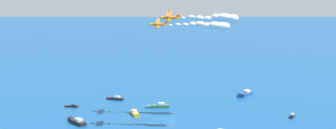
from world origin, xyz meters
name	(u,v)px	position (x,y,z in m)	size (l,w,h in m)	color
ground_plane	(172,119)	(0.00, 0.00, 0.00)	(2000.00, 2000.00, 0.00)	navy
motorboat_near_centre	(71,106)	(-3.32, 45.52, 0.43)	(3.29, 5.63, 1.59)	black
motorboat_far_stbd	(245,94)	(51.23, -10.98, 0.84)	(11.00, 4.46, 3.11)	#23478C
motorboat_trailing	(76,121)	(-22.15, 27.50, 0.76)	(6.14, 9.92, 2.82)	black
motorboat_outer_ring_a	(114,98)	(16.76, 37.49, 0.60)	(2.96, 7.90, 2.24)	black
motorboat_outer_ring_c	(292,116)	(23.04, -39.37, 0.41)	(5.23, 1.40, 1.52)	black
motorboat_outer_ring_d	(135,114)	(-2.57, 14.56, 0.65)	(7.36, 7.43, 2.41)	gold
motorboat_outer_ring_e	(157,106)	(12.38, 13.36, 0.72)	(7.11, 8.87, 2.65)	#33704C
biplane_lead	(169,17)	(-8.08, -3.01, 38.27)	(7.34, 7.13, 3.68)	orange
wingwalker_lead	(169,11)	(-8.51, -3.18, 40.41)	(0.87, 0.44, 1.79)	red
smoke_trail_lead	(220,18)	(-1.55, -19.39, 38.25)	(9.70, 19.20, 3.66)	white
biplane_wingman	(158,24)	(5.52, 9.06, 34.83)	(7.34, 7.13, 3.68)	orange
wingwalker_wingman	(158,19)	(5.09, 8.90, 36.93)	(1.41, 0.65, 1.53)	white
smoke_trail_wingman	(212,26)	(13.21, -10.04, 34.48)	(11.61, 22.61, 4.11)	white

